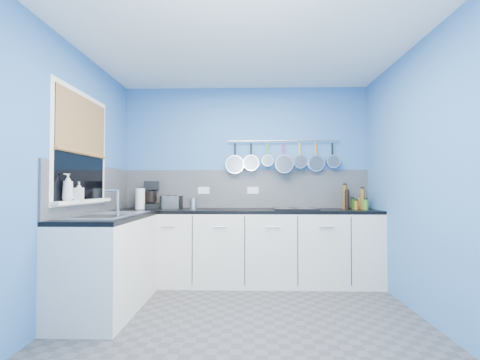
{
  "coord_description": "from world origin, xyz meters",
  "views": [
    {
      "loc": [
        0.04,
        -2.77,
        1.17
      ],
      "look_at": [
        -0.05,
        0.75,
        1.25
      ],
      "focal_mm": 24.09,
      "sensor_mm": 36.0,
      "label": 1
    }
  ],
  "objects_px": {
    "soap_bottle_a": "(68,187)",
    "canister": "(193,204)",
    "coffee_maker": "(151,195)",
    "paper_towel": "(140,199)",
    "soap_bottle_b": "(79,191)",
    "hob": "(295,209)",
    "toaster": "(172,202)"
  },
  "relations": [
    {
      "from": "soap_bottle_a",
      "to": "canister",
      "type": "xyz_separation_m",
      "value": [
        0.88,
        1.28,
        -0.2
      ]
    },
    {
      "from": "soap_bottle_a",
      "to": "coffee_maker",
      "type": "height_order",
      "value": "soap_bottle_a"
    },
    {
      "from": "paper_towel",
      "to": "coffee_maker",
      "type": "distance_m",
      "value": 0.16
    },
    {
      "from": "soap_bottle_b",
      "to": "canister",
      "type": "xyz_separation_m",
      "value": [
        0.88,
        1.09,
        -0.17
      ]
    },
    {
      "from": "hob",
      "to": "toaster",
      "type": "bearing_deg",
      "value": 177.57
    },
    {
      "from": "soap_bottle_b",
      "to": "paper_towel",
      "type": "relative_size",
      "value": 0.67
    },
    {
      "from": "canister",
      "to": "toaster",
      "type": "bearing_deg",
      "value": 170.29
    },
    {
      "from": "soap_bottle_b",
      "to": "coffee_maker",
      "type": "relative_size",
      "value": 0.49
    },
    {
      "from": "soap_bottle_b",
      "to": "coffee_maker",
      "type": "height_order",
      "value": "coffee_maker"
    },
    {
      "from": "soap_bottle_a",
      "to": "toaster",
      "type": "relative_size",
      "value": 0.95
    },
    {
      "from": "toaster",
      "to": "canister",
      "type": "distance_m",
      "value": 0.29
    },
    {
      "from": "coffee_maker",
      "to": "canister",
      "type": "xyz_separation_m",
      "value": [
        0.55,
        -0.06,
        -0.11
      ]
    },
    {
      "from": "paper_towel",
      "to": "hob",
      "type": "relative_size",
      "value": 0.48
    },
    {
      "from": "soap_bottle_b",
      "to": "toaster",
      "type": "height_order",
      "value": "soap_bottle_b"
    },
    {
      "from": "paper_towel",
      "to": "hob",
      "type": "distance_m",
      "value": 1.93
    },
    {
      "from": "toaster",
      "to": "paper_towel",
      "type": "bearing_deg",
      "value": -151.37
    },
    {
      "from": "toaster",
      "to": "soap_bottle_a",
      "type": "bearing_deg",
      "value": -102.39
    },
    {
      "from": "soap_bottle_a",
      "to": "soap_bottle_b",
      "type": "relative_size",
      "value": 1.39
    },
    {
      "from": "coffee_maker",
      "to": "hob",
      "type": "distance_m",
      "value": 1.83
    },
    {
      "from": "paper_towel",
      "to": "hob",
      "type": "xyz_separation_m",
      "value": [
        1.92,
        0.05,
        -0.12
      ]
    },
    {
      "from": "soap_bottle_a",
      "to": "toaster",
      "type": "distance_m",
      "value": 1.46
    },
    {
      "from": "paper_towel",
      "to": "canister",
      "type": "height_order",
      "value": "paper_towel"
    },
    {
      "from": "paper_towel",
      "to": "toaster",
      "type": "height_order",
      "value": "paper_towel"
    },
    {
      "from": "coffee_maker",
      "to": "toaster",
      "type": "distance_m",
      "value": 0.28
    },
    {
      "from": "soap_bottle_a",
      "to": "soap_bottle_b",
      "type": "bearing_deg",
      "value": 90.0
    },
    {
      "from": "canister",
      "to": "hob",
      "type": "bearing_deg",
      "value": -0.76
    },
    {
      "from": "soap_bottle_b",
      "to": "paper_towel",
      "type": "bearing_deg",
      "value": 77.73
    },
    {
      "from": "coffee_maker",
      "to": "paper_towel",
      "type": "bearing_deg",
      "value": -145.38
    },
    {
      "from": "soap_bottle_a",
      "to": "toaster",
      "type": "height_order",
      "value": "soap_bottle_a"
    },
    {
      "from": "soap_bottle_a",
      "to": "paper_towel",
      "type": "height_order",
      "value": "soap_bottle_a"
    },
    {
      "from": "soap_bottle_a",
      "to": "toaster",
      "type": "xyz_separation_m",
      "value": [
        0.59,
        1.33,
        -0.19
      ]
    },
    {
      "from": "canister",
      "to": "hob",
      "type": "height_order",
      "value": "canister"
    }
  ]
}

